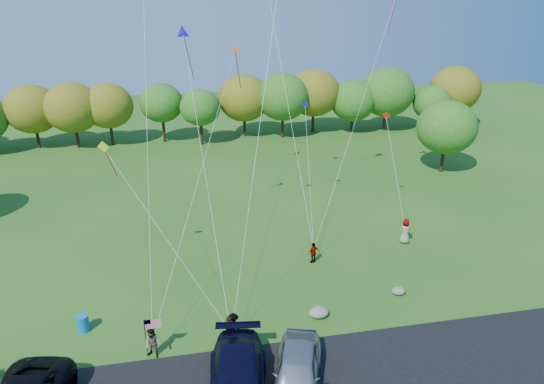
{
  "coord_description": "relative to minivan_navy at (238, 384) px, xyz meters",
  "views": [
    {
      "loc": [
        -2.43,
        -21.41,
        17.41
      ],
      "look_at": [
        2.9,
        6.0,
        5.85
      ],
      "focal_mm": 32.0,
      "sensor_mm": 36.0,
      "label": 1
    }
  ],
  "objects": [
    {
      "name": "ground",
      "position": [
        0.74,
        4.53,
        -1.03
      ],
      "size": [
        140.0,
        140.0,
        0.0
      ],
      "primitive_type": "plane",
      "color": "#275A19",
      "rests_on": "ground"
    },
    {
      "name": "treeline",
      "position": [
        1.68,
        41.03,
        3.75
      ],
      "size": [
        74.29,
        27.81,
        8.45
      ],
      "color": "#3C2315",
      "rests_on": "ground"
    },
    {
      "name": "minivan_navy",
      "position": [
        0.0,
        0.0,
        0.0
      ],
      "size": [
        3.63,
        6.99,
        1.94
      ],
      "primitive_type": "imported",
      "rotation": [
        0.0,
        0.0,
        -0.14
      ],
      "color": "black",
      "rests_on": "asphalt_lane"
    },
    {
      "name": "minivan_silver",
      "position": [
        2.86,
        0.32,
        -0.05
      ],
      "size": [
        3.78,
        5.79,
        1.83
      ],
      "primitive_type": "imported",
      "rotation": [
        0.0,
        0.0,
        -0.33
      ],
      "color": "#9A9DA4",
      "rests_on": "asphalt_lane"
    },
    {
      "name": "flyer_a",
      "position": [
        0.1,
        3.73,
        -0.08
      ],
      "size": [
        0.82,
        0.7,
        1.9
      ],
      "primitive_type": "imported",
      "rotation": [
        0.0,
        0.0,
        0.44
      ],
      "color": "#4C4C59",
      "rests_on": "ground"
    },
    {
      "name": "flyer_b",
      "position": [
        -3.88,
        3.76,
        -0.17
      ],
      "size": [
        1.05,
        0.99,
        1.72
      ],
      "primitive_type": "imported",
      "rotation": [
        0.0,
        0.0,
        -0.55
      ],
      "color": "#4C4C59",
      "rests_on": "ground"
    },
    {
      "name": "flyer_c",
      "position": [
        0.32,
        4.34,
        -0.22
      ],
      "size": [
        1.19,
        1.1,
        1.62
      ],
      "primitive_type": "imported",
      "rotation": [
        0.0,
        0.0,
        2.5
      ],
      "color": "#4C4C59",
      "rests_on": "ground"
    },
    {
      "name": "flyer_d",
      "position": [
        6.7,
        11.28,
        -0.26
      ],
      "size": [
        0.97,
        0.68,
        1.53
      ],
      "primitive_type": "imported",
      "rotation": [
        0.0,
        0.0,
        3.52
      ],
      "color": "#4C4C59",
      "rests_on": "ground"
    },
    {
      "name": "flyer_e",
      "position": [
        14.17,
        12.75,
        -0.06
      ],
      "size": [
        1.1,
        0.89,
        1.94
      ],
      "primitive_type": "imported",
      "rotation": [
        0.0,
        0.0,
        2.81
      ],
      "color": "#4C4C59",
      "rests_on": "ground"
    },
    {
      "name": "trash_barrel",
      "position": [
        -7.76,
        6.62,
        -0.54
      ],
      "size": [
        0.65,
        0.65,
        0.98
      ],
      "primitive_type": "cylinder",
      "color": "#0C62B4",
      "rests_on": "ground"
    },
    {
      "name": "flag_assembly",
      "position": [
        -3.95,
        3.83,
        0.67
      ],
      "size": [
        0.85,
        0.55,
        2.29
      ],
      "color": "black",
      "rests_on": "ground"
    },
    {
      "name": "boulder_near",
      "position": [
        5.37,
        5.35,
        -0.73
      ],
      "size": [
        1.18,
        0.92,
        0.59
      ],
      "primitive_type": "ellipsoid",
      "color": "gray",
      "rests_on": "ground"
    },
    {
      "name": "boulder_far",
      "position": [
        10.89,
        6.59,
        -0.8
      ],
      "size": [
        0.87,
        0.72,
        0.45
      ],
      "primitive_type": "ellipsoid",
      "color": "gray",
      "rests_on": "ground"
    }
  ]
}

